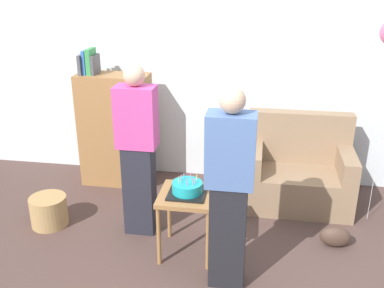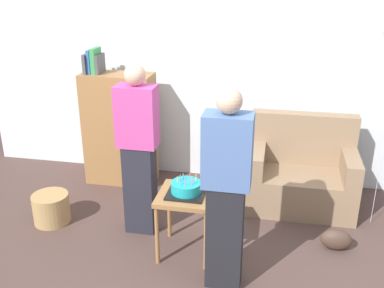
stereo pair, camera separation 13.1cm
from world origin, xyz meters
The scene contains 10 objects.
ground_plane centered at (0.00, 0.00, 0.00)m, with size 8.00×8.00×0.00m, color #4C3833.
wall_back centered at (0.00, 2.05, 1.35)m, with size 6.00×0.10×2.70m, color silver.
couch centered at (0.89, 1.48, 0.34)m, with size 1.10×0.70×0.96m.
bookshelf centered at (-1.18, 1.65, 0.67)m, with size 0.80×0.36×1.58m.
side_table centered at (-0.12, 0.38, 0.50)m, with size 0.48×0.48×0.59m.
birthday_cake centered at (-0.12, 0.38, 0.64)m, with size 0.32×0.32×0.17m.
person_blowing_candles centered at (-0.63, 0.66, 0.83)m, with size 0.36×0.22×1.63m.
person_holding_cake centered at (0.26, 0.04, 0.83)m, with size 0.36×0.22×1.63m.
wicker_basket centered at (-1.56, 0.61, 0.15)m, with size 0.36×0.36×0.30m, color #A88451.
handbag centered at (1.20, 0.68, 0.10)m, with size 0.28×0.14×0.20m, color #473328.
Camera 1 is at (0.46, -2.93, 2.39)m, focal length 41.43 mm.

